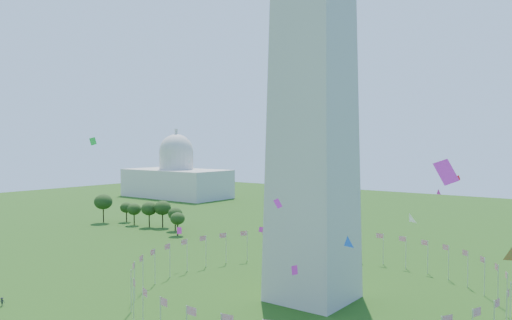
{
  "coord_description": "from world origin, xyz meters",
  "views": [
    {
      "loc": [
        57.49,
        -47.05,
        35.5
      ],
      "look_at": [
        -4.77,
        35.0,
        31.9
      ],
      "focal_mm": 35.0,
      "sensor_mm": 36.0,
      "label": 1
    }
  ],
  "objects": [
    {
      "name": "tree_line_west",
      "position": [
        -108.67,
        90.65,
        5.24
      ],
      "size": [
        55.16,
        15.1,
        12.43
      ],
      "color": "#2A4B19",
      "rests_on": "ground"
    },
    {
      "name": "kites_aloft",
      "position": [
        15.48,
        22.52,
        20.72
      ],
      "size": [
        108.99,
        79.1,
        29.02
      ],
      "color": "blue",
      "rests_on": "ground"
    },
    {
      "name": "flag_ring",
      "position": [
        -0.0,
        50.0,
        4.5
      ],
      "size": [
        80.24,
        80.24,
        9.0
      ],
      "color": "silver",
      "rests_on": "ground"
    },
    {
      "name": "capitol_building",
      "position": [
        -180.0,
        180.0,
        23.0
      ],
      "size": [
        70.0,
        35.0,
        46.0
      ],
      "primitive_type": null,
      "color": "beige",
      "rests_on": "ground"
    }
  ]
}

